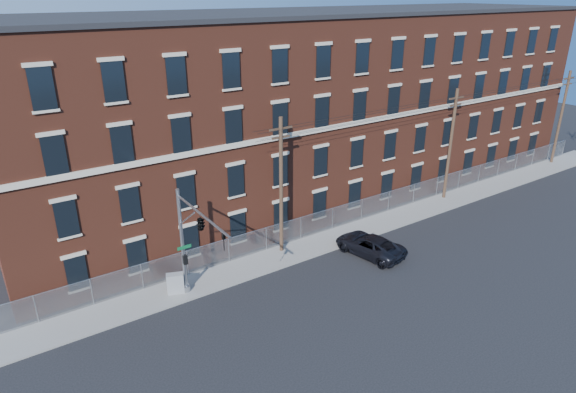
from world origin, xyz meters
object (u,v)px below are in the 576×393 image
(utility_pole_near, at_px, (281,184))
(pickup_truck, at_px, (370,245))
(traffic_signal_mast, at_px, (196,230))
(utility_cabinet, at_px, (175,283))

(utility_pole_near, height_order, pickup_truck, utility_pole_near)
(traffic_signal_mast, relative_size, utility_pole_near, 0.70)
(traffic_signal_mast, xyz_separation_m, pickup_truck, (13.09, -0.51, -4.65))
(pickup_truck, distance_m, utility_cabinet, 14.03)
(utility_pole_near, bearing_deg, traffic_signal_mast, -156.86)
(pickup_truck, bearing_deg, utility_pole_near, -48.33)
(pickup_truck, relative_size, utility_cabinet, 3.98)
(traffic_signal_mast, distance_m, utility_cabinet, 5.29)
(traffic_signal_mast, xyz_separation_m, utility_cabinet, (-0.61, 2.54, -4.60))
(traffic_signal_mast, height_order, utility_pole_near, utility_pole_near)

